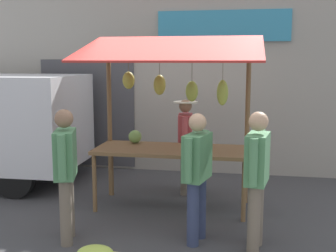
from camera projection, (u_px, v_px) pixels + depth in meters
ground_plane at (172, 207)px, 6.36m from camera, size 40.00×40.00×0.00m
street_backdrop at (190, 83)px, 8.24m from camera, size 9.00×0.30×3.40m
market_stall at (171, 102)px, 6.16m from camera, size 2.50×1.46×2.50m
vendor_with_sunhat at (185, 139)px, 6.94m from camera, size 0.39×0.66×1.52m
shopper_with_shopping_bag at (197, 170)px, 5.02m from camera, size 0.32×0.65×1.54m
shopper_in_grey_tee at (66, 167)px, 5.04m from camera, size 0.35×0.66×1.58m
shopper_with_ponytail at (257, 172)px, 4.80m from camera, size 0.29×0.68×1.58m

